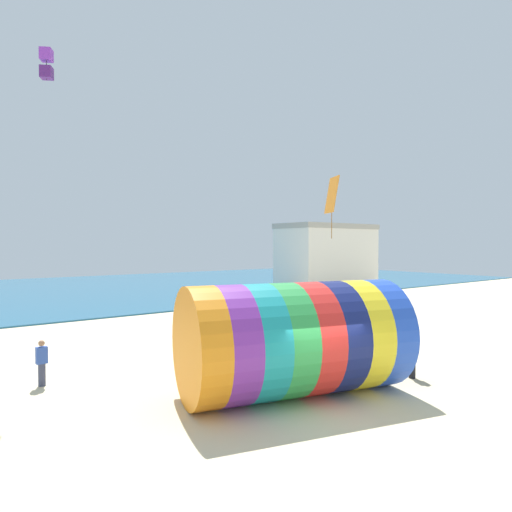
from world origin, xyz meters
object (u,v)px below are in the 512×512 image
Objects in this scene: kite_purple_box at (46,64)px; giant_inflatable_tube at (294,339)px; bystander_far_left at (332,307)px; kite_orange_diamond at (332,195)px; kite_handler at (412,356)px; bystander_mid_beach at (325,315)px; bystander_near_water at (42,363)px.

giant_inflatable_tube is at bearing -56.47° from kite_purple_box.
kite_orange_diamond is at bearing -136.96° from bystander_far_left.
bystander_mid_beach is (4.46, 8.73, -0.03)m from kite_handler.
kite_purple_box is 0.43× the size of kite_orange_diamond.
bystander_mid_beach is (14.66, -0.83, -11.16)m from kite_purple_box.
bystander_mid_beach is 2.74m from bystander_far_left.
bystander_far_left reaches higher than bystander_mid_beach.
kite_purple_box reaches higher than bystander_near_water.
bystander_far_left is (16.91, 0.74, -11.05)m from kite_purple_box.
bystander_near_water is at bearing -170.13° from bystander_far_left.
bystander_near_water is (-6.31, 5.97, -1.03)m from giant_inflatable_tube.
kite_handler is 9.80m from bystander_mid_beach.
kite_orange_diamond reaches higher than kite_handler.
kite_orange_diamond reaches higher than bystander_near_water.
kite_orange_diamond is 9.98m from bystander_far_left.
kite_orange_diamond is 8.15m from bystander_mid_beach.
bystander_mid_beach is at bearing 47.44° from kite_orange_diamond.
kite_orange_diamond reaches higher than bystander_far_left.
kite_orange_diamond is at bearing -10.48° from bystander_near_water.
bystander_near_water is at bearing 136.57° from giant_inflatable_tube.
kite_handler is at bearing -101.60° from kite_orange_diamond.
giant_inflatable_tube is 6.36× the size of kite_purple_box.
kite_handler is (4.69, -1.24, -1.01)m from giant_inflatable_tube.
giant_inflatable_tube is 2.73× the size of kite_orange_diamond.
bystander_far_left is at bearing 34.87° from bystander_mid_beach.
kite_purple_box is 18.45m from bystander_mid_beach.
giant_inflatable_tube is 8.75m from bystander_near_water.
kite_handler is 1.31× the size of kite_purple_box.
giant_inflatable_tube reaches higher than bystander_far_left.
kite_orange_diamond is at bearing 78.40° from kite_handler.
kite_orange_diamond is 13.78m from bystander_near_water.
giant_inflatable_tube is 8.67m from kite_orange_diamond.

